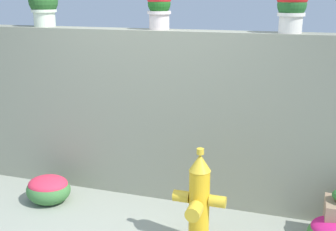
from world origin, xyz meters
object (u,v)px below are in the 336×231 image
(fire_hydrant, at_px, (199,202))
(flower_bush_right, at_px, (48,188))
(potted_plant_1, at_px, (43,2))
(potted_plant_2, at_px, (159,7))
(potted_plant_3, at_px, (292,7))

(fire_hydrant, bearing_deg, flower_bush_right, 170.11)
(fire_hydrant, relative_size, flower_bush_right, 1.89)
(potted_plant_1, relative_size, fire_hydrant, 0.48)
(potted_plant_1, height_order, fire_hydrant, potted_plant_1)
(flower_bush_right, bearing_deg, potted_plant_2, 28.65)
(potted_plant_1, bearing_deg, potted_plant_2, -0.76)
(potted_plant_1, height_order, flower_bush_right, potted_plant_1)
(potted_plant_3, xyz_separation_m, fire_hydrant, (-0.62, -0.85, -1.61))
(potted_plant_3, bearing_deg, potted_plant_2, 178.64)
(potted_plant_1, distance_m, potted_plant_2, 1.34)
(potted_plant_2, xyz_separation_m, fire_hydrant, (0.66, -0.88, -1.60))
(fire_hydrant, bearing_deg, potted_plant_2, 126.80)
(potted_plant_1, distance_m, flower_bush_right, 2.01)
(potted_plant_1, relative_size, potted_plant_2, 1.17)
(fire_hydrant, bearing_deg, potted_plant_1, 155.88)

